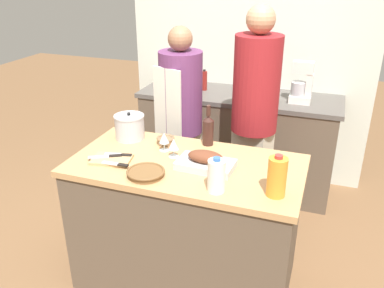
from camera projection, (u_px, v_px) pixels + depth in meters
name	position (u px, v px, depth m)	size (l,w,h in m)	color
ground_plane	(187.00, 276.00, 2.89)	(12.00, 12.00, 0.00)	brown
kitchen_island	(186.00, 223.00, 2.70)	(1.44, 0.75, 0.91)	brown
back_counter	(237.00, 141.00, 3.91)	(1.84, 0.60, 0.93)	brown
back_wall	(250.00, 49.00, 3.87)	(2.34, 0.10, 2.55)	silver
roasting_pan	(206.00, 162.00, 2.43)	(0.35, 0.21, 0.11)	#BCBCC1
wicker_basket	(146.00, 173.00, 2.35)	(0.22, 0.22, 0.04)	brown
cutting_board	(112.00, 159.00, 2.54)	(0.27, 0.21, 0.02)	tan
stock_pot	(130.00, 127.00, 2.83)	(0.21, 0.21, 0.19)	#B7B7BC
mixing_bowl	(166.00, 140.00, 2.77)	(0.12, 0.12, 0.05)	#846647
juice_jug	(277.00, 177.00, 2.12)	(0.10, 0.10, 0.24)	orange
milk_jug	(216.00, 176.00, 2.17)	(0.10, 0.10, 0.20)	white
wine_bottle_green	(208.00, 129.00, 2.72)	(0.07, 0.07, 0.28)	#381E19
wine_glass_left	(164.00, 138.00, 2.64)	(0.07, 0.07, 0.13)	silver
wine_glass_right	(174.00, 145.00, 2.56)	(0.07, 0.07, 0.12)	silver
knife_chef	(106.00, 156.00, 2.55)	(0.20, 0.13, 0.01)	#B7B7BC
knife_paring	(116.00, 164.00, 2.45)	(0.17, 0.04, 0.01)	#B7B7BC
knife_bread	(119.00, 155.00, 2.57)	(0.18, 0.07, 0.01)	#B7B7BC
stand_mixer	(302.00, 86.00, 3.44)	(0.18, 0.14, 0.36)	silver
condiment_bottle_tall	(275.00, 93.00, 3.47)	(0.05, 0.05, 0.19)	#234C28
condiment_bottle_short	(171.00, 76.00, 4.03)	(0.05, 0.05, 0.16)	#B28E2D
condiment_bottle_extra	(204.00, 81.00, 3.81)	(0.06, 0.06, 0.20)	maroon
person_cook_aproned	(181.00, 118.00, 3.27)	(0.35, 0.37, 1.61)	beige
person_cook_guest	(255.00, 113.00, 3.08)	(0.35, 0.35, 1.78)	beige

